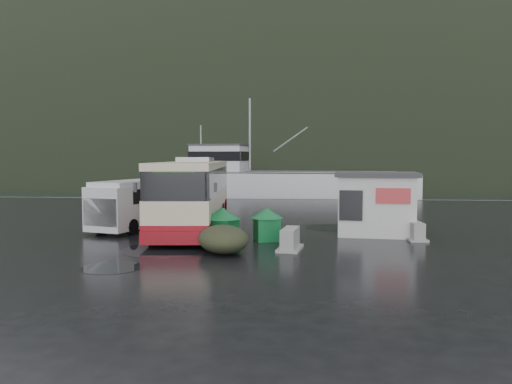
# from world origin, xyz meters

# --- Properties ---
(ground) EXTENTS (160.00, 160.00, 0.00)m
(ground) POSITION_xyz_m (0.00, 0.00, 0.00)
(ground) COLOR black
(ground) RESTS_ON ground
(harbor_water) EXTENTS (300.00, 180.00, 0.02)m
(harbor_water) POSITION_xyz_m (0.00, 110.00, 0.00)
(harbor_water) COLOR black
(harbor_water) RESTS_ON ground
(quay_edge) EXTENTS (160.00, 0.60, 1.50)m
(quay_edge) POSITION_xyz_m (0.00, 20.00, 0.00)
(quay_edge) COLOR #999993
(quay_edge) RESTS_ON ground
(headland) EXTENTS (780.00, 540.00, 570.00)m
(headland) POSITION_xyz_m (10.00, 250.00, 0.00)
(headland) COLOR black
(headland) RESTS_ON ground
(coach_bus) EXTENTS (4.22, 12.81, 3.56)m
(coach_bus) POSITION_xyz_m (-1.79, 2.68, 0.00)
(coach_bus) COLOR beige
(coach_bus) RESTS_ON ground
(white_van) EXTENTS (3.60, 6.16, 2.43)m
(white_van) POSITION_xyz_m (-4.46, 1.95, 0.00)
(white_van) COLOR silver
(white_van) RESTS_ON ground
(waste_bin_left) EXTENTS (1.40, 1.40, 1.50)m
(waste_bin_left) POSITION_xyz_m (0.38, -2.07, 0.00)
(waste_bin_left) COLOR #136E34
(waste_bin_left) RESTS_ON ground
(waste_bin_right) EXTENTS (1.26, 1.26, 1.40)m
(waste_bin_right) POSITION_xyz_m (2.12, -1.05, 0.00)
(waste_bin_right) COLOR #136E34
(waste_bin_right) RESTS_ON ground
(dome_tent) EXTENTS (2.59, 3.06, 1.02)m
(dome_tent) POSITION_xyz_m (0.68, -3.86, 0.00)
(dome_tent) COLOR #313721
(dome_tent) RESTS_ON ground
(ticket_kiosk) EXTENTS (3.92, 3.13, 2.86)m
(ticket_kiosk) POSITION_xyz_m (6.96, 0.99, 0.00)
(ticket_kiosk) COLOR silver
(ticket_kiosk) RESTS_ON ground
(jersey_barrier_a) EXTENTS (1.07, 1.77, 0.83)m
(jersey_barrier_a) POSITION_xyz_m (3.14, -3.06, 0.00)
(jersey_barrier_a) COLOR #999993
(jersey_barrier_a) RESTS_ON ground
(jersey_barrier_b) EXTENTS (0.83, 1.57, 0.77)m
(jersey_barrier_b) POSITION_xyz_m (8.46, -0.28, 0.00)
(jersey_barrier_b) COLOR #999993
(jersey_barrier_b) RESTS_ON ground
(fishing_trawler) EXTENTS (28.38, 9.48, 11.13)m
(fishing_trawler) POSITION_xyz_m (1.59, 29.69, 0.00)
(fishing_trawler) COLOR silver
(fishing_trawler) RESTS_ON ground
(puddles) EXTENTS (9.74, 12.08, 0.01)m
(puddles) POSITION_xyz_m (0.01, -2.24, 0.01)
(puddles) COLOR black
(puddles) RESTS_ON ground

